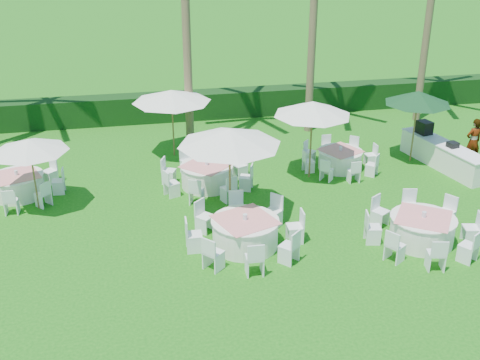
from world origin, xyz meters
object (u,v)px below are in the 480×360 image
(umbrella_c, at_px, (172,96))
(staff_person, at_px, (473,142))
(umbrella_a, at_px, (29,145))
(umbrella_d, at_px, (313,108))
(umbrella_green, at_px, (418,97))
(banquet_table_e, at_px, (207,175))
(banquet_table_d, at_px, (18,185))
(umbrella_b, at_px, (229,137))
(banquet_table_b, at_px, (245,232))
(buffet_table, at_px, (442,154))
(banquet_table_c, at_px, (422,229))
(banquet_table_f, at_px, (340,159))

(umbrella_c, distance_m, staff_person, 11.32)
(umbrella_a, height_order, umbrella_d, umbrella_d)
(umbrella_a, xyz_separation_m, umbrella_green, (13.46, 1.39, 0.32))
(banquet_table_e, bearing_deg, umbrella_a, -173.75)
(banquet_table_d, relative_size, umbrella_b, 0.96)
(umbrella_b, relative_size, staff_person, 1.75)
(banquet_table_b, bearing_deg, banquet_table_d, 145.47)
(banquet_table_b, height_order, umbrella_b, umbrella_b)
(umbrella_a, xyz_separation_m, staff_person, (15.52, 0.66, -1.27))
(umbrella_b, height_order, umbrella_c, umbrella_b)
(banquet_table_b, height_order, staff_person, staff_person)
(banquet_table_b, height_order, buffet_table, buffet_table)
(umbrella_green, bearing_deg, buffet_table, -40.93)
(banquet_table_e, bearing_deg, umbrella_b, -81.08)
(staff_person, bearing_deg, banquet_table_b, 15.16)
(umbrella_green, xyz_separation_m, staff_person, (2.05, -0.73, -1.59))
(banquet_table_c, distance_m, staff_person, 6.74)
(banquet_table_d, bearing_deg, banquet_table_b, -34.53)
(banquet_table_e, bearing_deg, banquet_table_b, -83.45)
(banquet_table_d, distance_m, umbrella_c, 6.32)
(banquet_table_e, distance_m, umbrella_b, 3.29)
(buffet_table, bearing_deg, umbrella_b, -164.02)
(umbrella_a, xyz_separation_m, umbrella_b, (5.92, -1.77, 0.50))
(buffet_table, bearing_deg, banquet_table_d, 178.34)
(umbrella_a, bearing_deg, banquet_table_d, 124.01)
(umbrella_b, distance_m, umbrella_d, 4.11)
(buffet_table, distance_m, staff_person, 1.25)
(banquet_table_b, height_order, banquet_table_f, banquet_table_b)
(banquet_table_f, distance_m, umbrella_d, 2.61)
(banquet_table_f, bearing_deg, banquet_table_d, -179.43)
(umbrella_b, xyz_separation_m, umbrella_d, (3.31, 2.43, -0.10))
(banquet_table_f, xyz_separation_m, umbrella_a, (-10.56, -1.19, 1.78))
(banquet_table_d, height_order, umbrella_c, umbrella_c)
(umbrella_a, height_order, staff_person, umbrella_a)
(banquet_table_c, bearing_deg, umbrella_c, 128.34)
(buffet_table, bearing_deg, umbrella_a, -177.45)
(banquet_table_e, relative_size, umbrella_d, 1.10)
(banquet_table_b, xyz_separation_m, banquet_table_d, (-6.75, 4.64, -0.05))
(banquet_table_c, xyz_separation_m, umbrella_b, (-5.11, 2.58, 2.23))
(banquet_table_f, xyz_separation_m, umbrella_c, (-5.86, 2.47, 2.00))
(banquet_table_d, bearing_deg, umbrella_green, 1.26)
(umbrella_d, bearing_deg, umbrella_a, -175.92)
(banquet_table_d, xyz_separation_m, umbrella_green, (14.19, 0.31, 2.08))
(banquet_table_f, distance_m, umbrella_b, 5.95)
(banquet_table_b, bearing_deg, banquet_table_e, 96.55)
(banquet_table_c, xyz_separation_m, banquet_table_e, (-5.49, 4.96, -0.01))
(banquet_table_d, bearing_deg, umbrella_c, 25.42)
(banquet_table_b, xyz_separation_m, buffet_table, (8.30, 4.21, 0.05))
(banquet_table_b, distance_m, banquet_table_f, 6.57)
(buffet_table, bearing_deg, banquet_table_b, -153.13)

